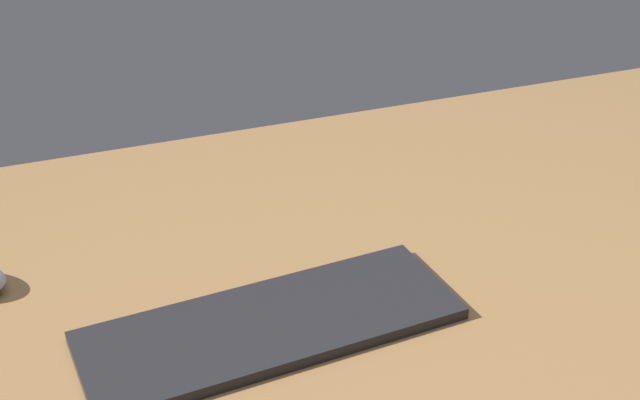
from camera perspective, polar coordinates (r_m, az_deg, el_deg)
The scene contains 2 objects.
desk at distance 101.27cm, azimuth 4.88°, elevation -4.76°, with size 140.00×84.00×2.00cm, color olive.
keyboard at distance 90.43cm, azimuth -3.22°, elevation -8.11°, with size 38.73×13.81×1.27cm, color black.
Camera 1 is at (-37.96, -75.08, 57.39)cm, focal length 49.29 mm.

